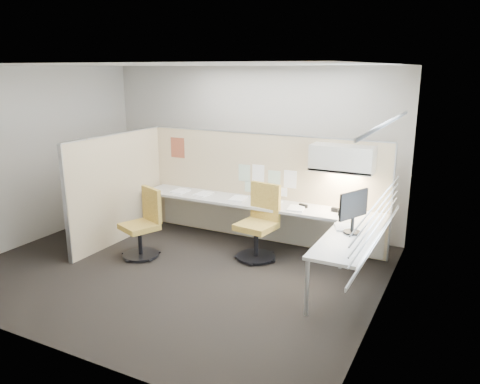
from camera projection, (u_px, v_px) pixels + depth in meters
The scene contains 27 objects.
floor at pixel (180, 268), 6.69m from camera, with size 5.50×4.50×0.01m, color black.
ceiling at pixel (173, 64), 5.97m from camera, with size 5.50×4.50×0.01m, color white.
wall_back at pixel (249, 148), 8.26m from camera, with size 5.50×0.02×2.80m, color beige.
wall_front at pixel (40, 218), 4.39m from camera, with size 5.50×0.02×2.80m, color beige.
wall_left at pixel (35, 155), 7.53m from camera, with size 0.02×4.50×2.80m, color beige.
wall_right at pixel (385, 196), 5.12m from camera, with size 0.02×4.50×2.80m, color beige.
window_pane at pixel (383, 183), 5.09m from camera, with size 0.01×2.80×1.30m, color #919EA9.
partition_back at pixel (262, 188), 7.60m from camera, with size 4.10×0.06×1.75m, color beige.
partition_left at pixel (118, 189), 7.55m from camera, with size 0.06×2.20×1.75m, color beige.
desk at pixel (271, 215), 7.09m from camera, with size 4.00×2.07×0.73m.
overhead_bin at pixel (342, 159), 6.66m from camera, with size 0.90×0.36×0.38m, color beige.
task_light_strip at pixel (342, 173), 6.71m from camera, with size 0.60×0.06×0.02m, color #FFEABF.
pinned_papers at pixel (266, 179), 7.49m from camera, with size 1.01×0.00×0.47m.
poster at pixel (178, 148), 8.13m from camera, with size 0.28×0.00×0.35m, color #EB4E1D.
chair_left at pixel (144, 226), 6.99m from camera, with size 0.62×0.64×1.02m.
chair_right at pixel (259, 225), 6.92m from camera, with size 0.58×0.60×1.10m.
monitor at pixel (353, 209), 5.85m from camera, with size 0.24×0.49×0.55m.
phone at pixel (346, 211), 6.66m from camera, with size 0.23×0.22×0.12m.
stapler at pixel (303, 206), 7.03m from camera, with size 0.14×0.04×0.05m, color black.
tape_dispenser at pixel (335, 210), 6.82m from camera, with size 0.10×0.06×0.06m, color black.
coat_hook at pixel (81, 163), 6.89m from camera, with size 0.18×0.48×1.43m.
paper_stack_0 at pixel (180, 191), 7.92m from camera, with size 0.23×0.30×0.02m, color white.
paper_stack_1 at pixel (204, 194), 7.75m from camera, with size 0.23×0.30×0.02m, color white.
paper_stack_2 at pixel (238, 199), 7.41m from camera, with size 0.23×0.30×0.04m, color white.
paper_stack_3 at pixel (272, 202), 7.27m from camera, with size 0.23×0.30×0.02m, color white.
paper_stack_4 at pixel (296, 208), 6.94m from camera, with size 0.23×0.30×0.02m, color white.
paper_stack_5 at pixel (344, 227), 6.13m from camera, with size 0.23×0.30×0.02m, color white.
Camera 1 is at (3.58, -5.12, 2.76)m, focal length 35.00 mm.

